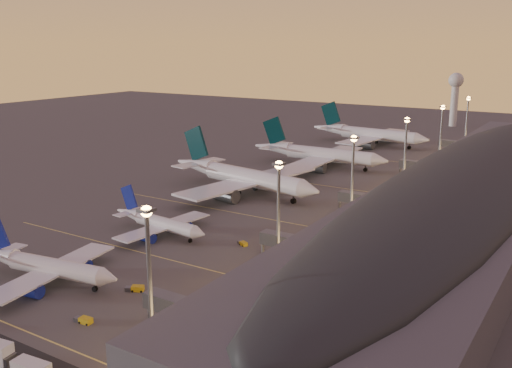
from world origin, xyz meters
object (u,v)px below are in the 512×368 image
at_px(airliner_wide_far, 368,134).
at_px(baggage_tug_a, 84,320).
at_px(airliner_narrow_south, 45,266).
at_px(airliner_narrow_north, 159,223).
at_px(radar_tower, 455,90).
at_px(airliner_wide_mid, 318,154).
at_px(baggage_tug_b, 135,289).
at_px(baggage_tug_c, 243,243).
at_px(airliner_wide_near, 242,176).

xyz_separation_m(airliner_wide_far, baggage_tug_a, (26.51, -207.37, -4.78)).
height_order(airliner_narrow_south, airliner_wide_far, airliner_wide_far).
height_order(airliner_narrow_south, airliner_narrow_north, airliner_narrow_south).
bearing_deg(radar_tower, airliner_narrow_south, -92.95).
height_order(airliner_wide_mid, baggage_tug_a, airliner_wide_mid).
relative_size(airliner_narrow_south, airliner_wide_mid, 0.62).
distance_m(baggage_tug_b, baggage_tug_c, 34.91).
bearing_deg(radar_tower, baggage_tug_b, -89.01).
relative_size(airliner_narrow_south, airliner_wide_far, 0.59).
distance_m(airliner_wide_near, baggage_tug_a, 98.59).
relative_size(airliner_wide_mid, baggage_tug_c, 17.53).
height_order(radar_tower, baggage_tug_b, radar_tower).
bearing_deg(baggage_tug_c, baggage_tug_a, -66.82).
height_order(airliner_narrow_north, airliner_wide_near, airliner_wide_near).
distance_m(radar_tower, baggage_tug_a, 298.10).
distance_m(airliner_narrow_south, airliner_wide_far, 198.92).
distance_m(radar_tower, baggage_tug_c, 248.46).
height_order(airliner_wide_far, radar_tower, radar_tower).
distance_m(airliner_narrow_north, radar_tower, 253.07).
relative_size(airliner_narrow_south, radar_tower, 1.16).
bearing_deg(baggage_tug_b, airliner_wide_near, 81.27).
height_order(airliner_wide_near, radar_tower, radar_tower).
xyz_separation_m(airliner_narrow_north, radar_tower, (15.50, 251.90, 18.79)).
distance_m(airliner_wide_mid, airliner_wide_far, 60.56).
bearing_deg(airliner_wide_far, airliner_narrow_north, -82.18).
bearing_deg(airliner_wide_far, baggage_tug_a, -76.45).
height_order(airliner_wide_near, airliner_wide_mid, airliner_wide_near).
bearing_deg(airliner_wide_near, radar_tower, 93.62).
distance_m(airliner_narrow_north, airliner_wide_far, 162.08).
bearing_deg(airliner_narrow_south, radar_tower, 78.32).
distance_m(airliner_wide_mid, radar_tower, 152.46).
height_order(radar_tower, baggage_tug_c, radar_tower).
bearing_deg(airliner_wide_mid, baggage_tug_b, -80.50).
height_order(airliner_narrow_south, radar_tower, radar_tower).
xyz_separation_m(airliner_narrow_south, airliner_narrow_north, (-0.64, 36.84, -0.39)).
distance_m(airliner_narrow_south, airliner_wide_mid, 138.36).
bearing_deg(airliner_wide_near, baggage_tug_a, -63.81).
height_order(airliner_wide_near, airliner_wide_far, airliner_wide_near).
relative_size(airliner_narrow_north, airliner_wide_near, 0.51).
xyz_separation_m(airliner_wide_mid, baggage_tug_b, (23.12, -131.70, -4.48)).
height_order(airliner_narrow_north, baggage_tug_a, airliner_narrow_north).
bearing_deg(baggage_tug_a, airliner_wide_far, 91.56).
bearing_deg(baggage_tug_c, airliner_narrow_north, -144.10).
bearing_deg(airliner_narrow_north, baggage_tug_a, -58.44).
bearing_deg(baggage_tug_b, airliner_narrow_south, 171.43).
bearing_deg(baggage_tug_a, airliner_wide_near, 100.82).
xyz_separation_m(airliner_narrow_south, airliner_wide_far, (-5.03, 198.85, 1.78)).
xyz_separation_m(airliner_wide_near, baggage_tug_a, (28.04, -94.39, -4.89)).
bearing_deg(radar_tower, airliner_wide_near, -96.03).
xyz_separation_m(radar_tower, baggage_tug_a, (6.63, -297.26, -21.38)).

